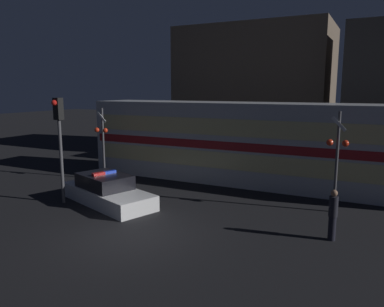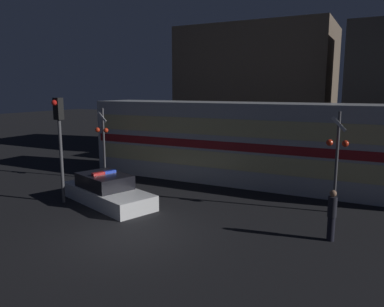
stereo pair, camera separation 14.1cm
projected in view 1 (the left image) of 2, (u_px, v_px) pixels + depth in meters
ground_plane at (131, 235)px, 12.44m from camera, size 120.00×120.00×0.00m
train at (263, 144)px, 18.86m from camera, size 18.88×2.96×4.12m
police_car at (107, 191)px, 15.91m from camera, size 5.13×3.30×1.33m
pedestrian at (333, 214)px, 11.88m from camera, size 0.28×0.28×1.67m
crossing_signal_near at (337, 154)px, 14.35m from camera, size 0.82×0.31×3.96m
crossing_signal_far at (102, 138)px, 19.75m from camera, size 0.82×0.31×3.81m
traffic_light_corner at (59, 130)px, 15.44m from camera, size 0.30×0.46×4.44m
building_left at (255, 91)px, 28.56m from camera, size 10.88×6.96×9.28m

